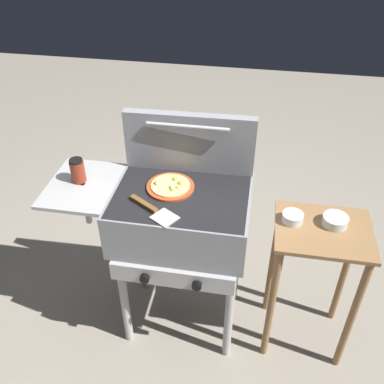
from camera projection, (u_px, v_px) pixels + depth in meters
ground_plane at (184, 316)px, 2.51m from camera, size 8.00×8.00×0.00m
grill at (179, 218)px, 2.05m from camera, size 0.96×0.53×0.90m
grill_lid_open at (189, 142)px, 2.05m from camera, size 0.63×0.09×0.30m
pizza_cheese at (171, 186)px, 2.00m from camera, size 0.22×0.22×0.04m
sauce_jar at (78, 171)px, 2.02m from camera, size 0.07×0.07×0.12m
spatula at (152, 210)px, 1.87m from camera, size 0.25×0.19×0.02m
prep_table at (315, 264)px, 2.08m from camera, size 0.44×0.36×0.79m
topping_bowl_near at (292, 218)px, 1.97m from camera, size 0.10×0.10×0.04m
topping_bowl_far at (335, 221)px, 1.96m from camera, size 0.12×0.12×0.04m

